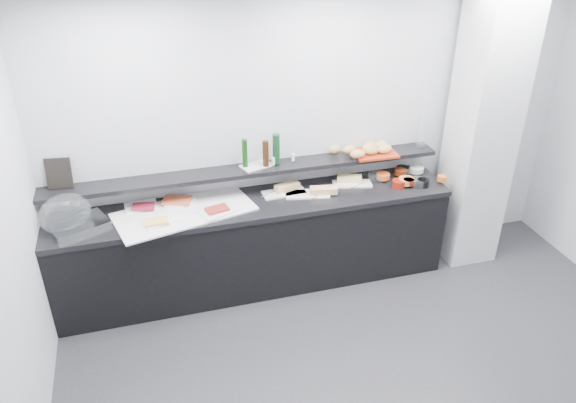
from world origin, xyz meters
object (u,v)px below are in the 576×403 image
object	(u,v)px
sandwich_plate_mid	(307,194)
condiment_tray	(256,166)
carafe	(422,133)
framed_print	(59,173)
cloche_base	(79,225)
bread_tray	(375,153)

from	to	relation	value
sandwich_plate_mid	condiment_tray	size ratio (longest dim) A/B	1.45
carafe	framed_print	bearing A→B (deg)	178.83
sandwich_plate_mid	carafe	size ratio (longest dim) A/B	1.33
cloche_base	sandwich_plate_mid	bearing A→B (deg)	-22.88
sandwich_plate_mid	condiment_tray	distance (m)	0.53
cloche_base	sandwich_plate_mid	distance (m)	1.98
cloche_base	condiment_tray	world-z (taller)	condiment_tray
cloche_base	bread_tray	world-z (taller)	bread_tray
sandwich_plate_mid	framed_print	xyz separation A→B (m)	(-2.09, 0.25, 0.37)
sandwich_plate_mid	carafe	distance (m)	1.28
sandwich_plate_mid	framed_print	world-z (taller)	framed_print
carafe	sandwich_plate_mid	bearing A→B (deg)	-171.16
framed_print	sandwich_plate_mid	bearing A→B (deg)	0.49
sandwich_plate_mid	framed_print	size ratio (longest dim) A/B	1.53
framed_print	condiment_tray	xyz separation A→B (m)	(1.67, -0.05, -0.12)
framed_print	carafe	size ratio (longest dim) A/B	0.87
framed_print	condiment_tray	size ratio (longest dim) A/B	0.95
condiment_tray	carafe	world-z (taller)	carafe
cloche_base	sandwich_plate_mid	xyz separation A→B (m)	(1.98, 0.02, -0.01)
framed_print	bread_tray	bearing A→B (deg)	5.32
condiment_tray	bread_tray	xyz separation A→B (m)	(1.13, -0.05, 0.00)
cloche_base	framed_print	bearing A→B (deg)	88.34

